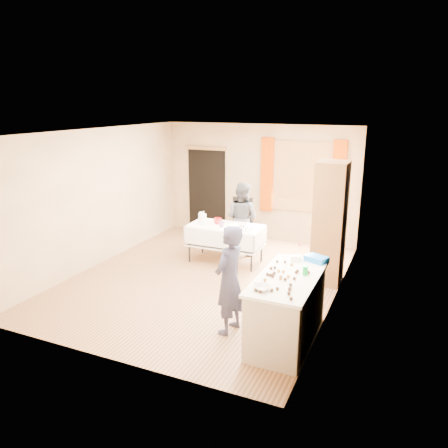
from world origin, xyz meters
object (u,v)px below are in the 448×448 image
at_px(cabinet, 330,223).
at_px(chair, 240,234).
at_px(party_table, 225,240).
at_px(girl, 229,280).
at_px(woman, 242,218).
at_px(counter, 287,309).

bearing_deg(cabinet, chair, 153.42).
bearing_deg(party_table, chair, 91.24).
bearing_deg(party_table, cabinet, -5.59).
bearing_deg(girl, cabinet, 167.36).
bearing_deg(woman, chair, -50.17).
bearing_deg(girl, woman, -152.91).
height_order(counter, chair, chair).
relative_size(cabinet, woman, 1.42).
xyz_separation_m(girl, woman, (-1.05, 3.11, -0.01)).
bearing_deg(woman, cabinet, 168.33).
bearing_deg(chair, party_table, -92.27).
distance_m(cabinet, woman, 2.12).
bearing_deg(party_table, counter, -51.86).
bearing_deg(chair, counter, -63.25).
bearing_deg(woman, party_table, 93.70).
height_order(counter, girl, girl).
bearing_deg(chair, girl, -75.03).
distance_m(chair, girl, 3.55).
bearing_deg(girl, counter, 105.18).
bearing_deg(cabinet, counter, -92.60).
relative_size(chair, girl, 0.72).
bearing_deg(girl, chair, -152.23).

